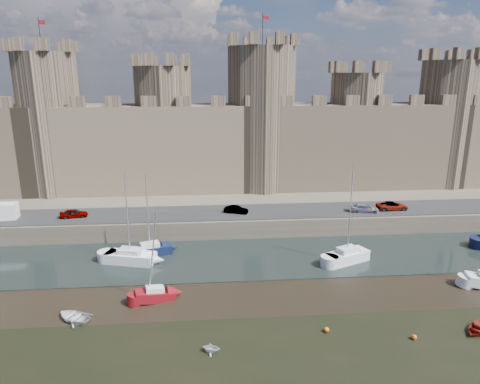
{
  "coord_description": "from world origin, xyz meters",
  "views": [
    {
      "loc": [
        -7.46,
        -22.94,
        21.15
      ],
      "look_at": [
        -3.73,
        22.0,
        8.78
      ],
      "focal_mm": 32.0,
      "sensor_mm": 36.0,
      "label": 1
    }
  ],
  "objects_px": {
    "car_3": "(392,206)",
    "sailboat_0": "(130,256)",
    "car_0": "(74,214)",
    "sailboat_2": "(347,255)",
    "sailboat_1": "(150,249)",
    "sailboat_4": "(155,294)",
    "car_2": "(364,208)",
    "car_1": "(236,210)"
  },
  "relations": [
    {
      "from": "sailboat_4",
      "to": "car_1",
      "type": "bearing_deg",
      "value": 48.27
    },
    {
      "from": "sailboat_1",
      "to": "sailboat_2",
      "type": "bearing_deg",
      "value": -28.28
    },
    {
      "from": "sailboat_0",
      "to": "car_0",
      "type": "bearing_deg",
      "value": 147.33
    },
    {
      "from": "car_0",
      "to": "car_2",
      "type": "xyz_separation_m",
      "value": [
        39.96,
        -0.92,
        -0.04
      ]
    },
    {
      "from": "car_0",
      "to": "car_3",
      "type": "relative_size",
      "value": 0.81
    },
    {
      "from": "sailboat_0",
      "to": "sailboat_1",
      "type": "relative_size",
      "value": 1.08
    },
    {
      "from": "car_0",
      "to": "sailboat_4",
      "type": "relative_size",
      "value": 0.4
    },
    {
      "from": "car_0",
      "to": "sailboat_0",
      "type": "xyz_separation_m",
      "value": [
        8.91,
        -9.71,
        -2.28
      ]
    },
    {
      "from": "sailboat_0",
      "to": "car_3",
      "type": "bearing_deg",
      "value": 29.88
    },
    {
      "from": "car_0",
      "to": "sailboat_4",
      "type": "height_order",
      "value": "sailboat_4"
    },
    {
      "from": "car_0",
      "to": "car_1",
      "type": "relative_size",
      "value": 1.08
    },
    {
      "from": "sailboat_0",
      "to": "sailboat_2",
      "type": "distance_m",
      "value": 25.23
    },
    {
      "from": "car_3",
      "to": "sailboat_0",
      "type": "bearing_deg",
      "value": 105.15
    },
    {
      "from": "sailboat_2",
      "to": "car_3",
      "type": "bearing_deg",
      "value": 24.08
    },
    {
      "from": "sailboat_1",
      "to": "sailboat_4",
      "type": "distance_m",
      "value": 11.03
    },
    {
      "from": "car_2",
      "to": "sailboat_4",
      "type": "relative_size",
      "value": 0.44
    },
    {
      "from": "car_3",
      "to": "sailboat_4",
      "type": "bearing_deg",
      "value": 120.33
    },
    {
      "from": "car_0",
      "to": "car_2",
      "type": "relative_size",
      "value": 0.9
    },
    {
      "from": "car_3",
      "to": "sailboat_0",
      "type": "relative_size",
      "value": 0.41
    },
    {
      "from": "sailboat_1",
      "to": "sailboat_2",
      "type": "distance_m",
      "value": 23.46
    },
    {
      "from": "car_0",
      "to": "sailboat_4",
      "type": "distance_m",
      "value": 22.66
    },
    {
      "from": "car_3",
      "to": "car_0",
      "type": "bearing_deg",
      "value": 89.84
    },
    {
      "from": "car_2",
      "to": "car_1",
      "type": "bearing_deg",
      "value": 98.27
    },
    {
      "from": "car_3",
      "to": "sailboat_1",
      "type": "distance_m",
      "value": 34.3
    },
    {
      "from": "car_2",
      "to": "car_0",
      "type": "bearing_deg",
      "value": 99.99
    },
    {
      "from": "car_2",
      "to": "sailboat_1",
      "type": "bearing_deg",
      "value": 114.51
    },
    {
      "from": "car_2",
      "to": "sailboat_2",
      "type": "xyz_separation_m",
      "value": [
        -5.89,
        -10.71,
        -2.2
      ]
    },
    {
      "from": "car_2",
      "to": "sailboat_4",
      "type": "distance_m",
      "value": 32.59
    },
    {
      "from": "car_0",
      "to": "sailboat_4",
      "type": "xyz_separation_m",
      "value": [
        12.7,
        -18.62,
        -2.43
      ]
    },
    {
      "from": "sailboat_2",
      "to": "sailboat_1",
      "type": "bearing_deg",
      "value": 146.35
    },
    {
      "from": "car_1",
      "to": "sailboat_4",
      "type": "xyz_separation_m",
      "value": [
        -9.26,
        -18.65,
        -2.36
      ]
    },
    {
      "from": "car_2",
      "to": "sailboat_0",
      "type": "bearing_deg",
      "value": 117.12
    },
    {
      "from": "sailboat_2",
      "to": "sailboat_4",
      "type": "distance_m",
      "value": 22.49
    },
    {
      "from": "sailboat_4",
      "to": "car_3",
      "type": "bearing_deg",
      "value": 14.93
    },
    {
      "from": "sailboat_1",
      "to": "sailboat_2",
      "type": "xyz_separation_m",
      "value": [
        23.14,
        -3.9,
        0.09
      ]
    },
    {
      "from": "car_0",
      "to": "sailboat_2",
      "type": "bearing_deg",
      "value": -118.44
    },
    {
      "from": "car_2",
      "to": "sailboat_2",
      "type": "bearing_deg",
      "value": 162.49
    },
    {
      "from": "car_0",
      "to": "sailboat_2",
      "type": "xyz_separation_m",
      "value": [
        34.07,
        -11.62,
        -2.23
      ]
    },
    {
      "from": "car_2",
      "to": "sailboat_4",
      "type": "height_order",
      "value": "sailboat_4"
    },
    {
      "from": "car_3",
      "to": "car_1",
      "type": "bearing_deg",
      "value": 89.53
    },
    {
      "from": "sailboat_2",
      "to": "sailboat_4",
      "type": "xyz_separation_m",
      "value": [
        -21.37,
        -6.99,
        -0.19
      ]
    },
    {
      "from": "sailboat_1",
      "to": "sailboat_4",
      "type": "height_order",
      "value": "sailboat_1"
    }
  ]
}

